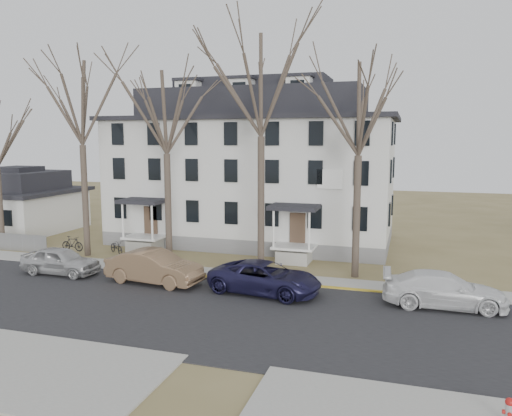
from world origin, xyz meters
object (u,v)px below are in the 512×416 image
(car_navy, at_px, (265,278))
(car_white, at_px, (444,290))
(boarding_house, at_px, (254,170))
(tree_far_left, at_px, (80,96))
(bicycle_right, at_px, (72,244))
(tree_center, at_px, (261,78))
(bicycle_left, at_px, (117,247))
(car_silver, at_px, (61,261))
(small_house, at_px, (20,204))
(tree_mid_left, at_px, (166,106))
(fire_hydrant, at_px, (509,412))
(car_tan, at_px, (154,268))
(tree_mid_right, at_px, (360,102))

(car_navy, distance_m, car_white, 8.39)
(boarding_house, distance_m, tree_far_left, 13.12)
(car_navy, xyz_separation_m, bicycle_right, (-15.25, 5.15, -0.27))
(tree_center, xyz_separation_m, bicycle_left, (-10.38, 0.91, -10.62))
(car_silver, bearing_deg, small_house, 49.68)
(bicycle_left, bearing_deg, boarding_house, -11.95)
(boarding_house, distance_m, car_navy, 14.18)
(tree_mid_left, height_order, fire_hydrant, tree_mid_left)
(car_navy, bearing_deg, bicycle_right, 79.30)
(small_house, distance_m, bicycle_right, 10.95)
(car_tan, xyz_separation_m, fire_hydrant, (15.58, -9.16, -0.47))
(car_silver, relative_size, car_white, 0.83)
(tree_far_left, distance_m, bicycle_left, 10.05)
(boarding_house, distance_m, bicycle_right, 13.93)
(bicycle_left, relative_size, bicycle_right, 1.03)
(tree_center, distance_m, bicycle_left, 14.88)
(tree_center, bearing_deg, boarding_house, 110.20)
(tree_center, bearing_deg, tree_mid_left, 180.00)
(bicycle_left, bearing_deg, car_navy, -80.67)
(bicycle_left, height_order, fire_hydrant, bicycle_left)
(car_navy, bearing_deg, car_silver, 98.17)
(small_house, height_order, bicycle_left, small_house)
(tree_mid_left, distance_m, fire_hydrant, 23.70)
(car_tan, height_order, bicycle_right, car_tan)
(tree_mid_right, bearing_deg, tree_far_left, 180.00)
(car_silver, bearing_deg, car_navy, -89.47)
(car_silver, relative_size, car_navy, 0.81)
(tree_far_left, xyz_separation_m, tree_mid_right, (17.50, 0.00, -0.74))
(boarding_house, bearing_deg, car_navy, -70.16)
(bicycle_left, bearing_deg, tree_mid_right, -59.70)
(car_white, xyz_separation_m, bicycle_left, (-20.30, 4.93, -0.33))
(tree_far_left, relative_size, car_white, 2.51)
(small_house, xyz_separation_m, car_white, (32.93, -10.21, -1.46))
(tree_far_left, distance_m, bicycle_right, 10.00)
(bicycle_right, bearing_deg, car_silver, -146.88)
(bicycle_right, bearing_deg, car_tan, -118.05)
(tree_far_left, xyz_separation_m, bicycle_right, (-1.70, 0.69, -9.83))
(car_white, bearing_deg, car_navy, 90.27)
(car_tan, height_order, car_navy, car_tan)
(tree_far_left, xyz_separation_m, car_white, (21.93, -4.01, -9.55))
(tree_mid_right, relative_size, fire_hydrant, 15.86)
(tree_center, xyz_separation_m, tree_mid_right, (5.50, 0.00, -1.48))
(car_silver, height_order, bicycle_left, car_silver)
(car_tan, bearing_deg, car_navy, -82.77)
(car_navy, height_order, bicycle_left, car_navy)
(tree_center, bearing_deg, car_silver, -156.81)
(tree_mid_right, distance_m, fire_hydrant, 17.39)
(tree_mid_left, xyz_separation_m, fire_hydrant, (17.01, -13.69, -9.20))
(tree_mid_right, bearing_deg, car_white, -42.19)
(tree_center, relative_size, fire_hydrant, 18.30)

